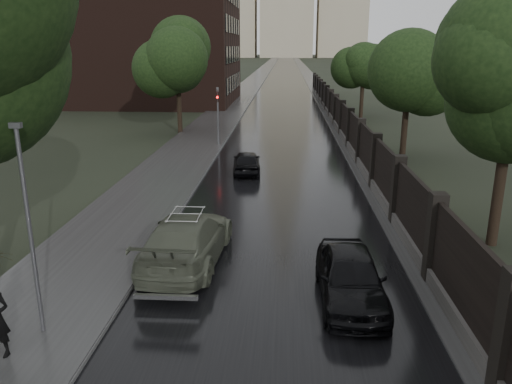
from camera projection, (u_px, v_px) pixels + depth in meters
name	position (u px, v px, depth m)	size (l,w,h in m)	color
road	(286.00, 64.00, 192.12)	(8.00, 420.00, 0.02)	black
sidewalk_left	(270.00, 63.00, 192.44)	(4.00, 420.00, 0.16)	#2D2D2D
verge_right	(300.00, 64.00, 191.80)	(3.00, 420.00, 0.08)	#2D2D2D
fence_right	(339.00, 118.00, 40.26)	(0.45, 75.72, 2.70)	#383533
tree_left_far	(177.00, 65.00, 37.85)	(4.25, 4.25, 7.39)	black
tree_right_a	(511.00, 101.00, 15.99)	(4.08, 4.08, 7.01)	black
tree_right_b	(409.00, 76.00, 29.40)	(4.08, 4.08, 7.01)	black
tree_right_c	(364.00, 65.00, 46.64)	(4.08, 4.08, 7.01)	black
lamp_post	(30.00, 231.00, 11.14)	(0.25, 0.12, 5.11)	#59595E
traffic_light	(218.00, 111.00, 33.65)	(0.16, 0.32, 4.00)	#59595E
brick_building	(131.00, 16.00, 58.15)	(24.00, 18.00, 20.00)	black
volga_sedan	(187.00, 239.00, 15.73)	(2.22, 5.45, 1.58)	#515745
hatchback_left	(247.00, 162.00, 27.02)	(1.44, 3.57, 1.22)	black
car_right_near	(350.00, 277.00, 13.34)	(1.69, 4.20, 1.43)	black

